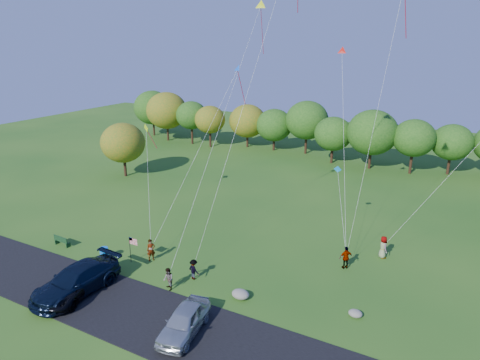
% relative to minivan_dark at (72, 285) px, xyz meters
% --- Properties ---
extents(ground, '(140.00, 140.00, 0.00)m').
position_rel_minivan_dark_xyz_m(ground, '(6.14, 4.55, -0.84)').
color(ground, '#235518').
rests_on(ground, ground).
extents(asphalt_lane, '(44.00, 6.00, 0.06)m').
position_rel_minivan_dark_xyz_m(asphalt_lane, '(6.14, 0.55, -0.81)').
color(asphalt_lane, black).
rests_on(asphalt_lane, ground).
extents(treeline, '(77.49, 27.77, 8.41)m').
position_rel_minivan_dark_xyz_m(treeline, '(8.68, 40.71, 3.98)').
color(treeline, '#382114').
rests_on(treeline, ground).
extents(minivan_dark, '(3.77, 6.02, 1.55)m').
position_rel_minivan_dark_xyz_m(minivan_dark, '(0.00, 0.00, 0.00)').
color(minivan_dark, black).
rests_on(minivan_dark, asphalt_lane).
extents(minivan_navy, '(3.14, 6.76, 1.91)m').
position_rel_minivan_dark_xyz_m(minivan_navy, '(0.05, 0.36, 0.18)').
color(minivan_navy, black).
rests_on(minivan_navy, asphalt_lane).
extents(minivan_silver, '(2.62, 4.94, 1.60)m').
position_rel_minivan_dark_xyz_m(minivan_silver, '(9.15, 0.37, 0.03)').
color(minivan_silver, '#AFB6BB').
rests_on(minivan_silver, asphalt_lane).
extents(flyer_a, '(0.76, 0.79, 1.82)m').
position_rel_minivan_dark_xyz_m(flyer_a, '(1.57, 6.52, 0.08)').
color(flyer_a, '#4C4C59').
rests_on(flyer_a, ground).
extents(flyer_b, '(1.03, 0.99, 1.67)m').
position_rel_minivan_dark_xyz_m(flyer_b, '(5.40, 3.75, -0.00)').
color(flyer_b, '#4C4C59').
rests_on(flyer_b, ground).
extents(flyer_c, '(1.13, 0.83, 1.57)m').
position_rel_minivan_dark_xyz_m(flyer_c, '(6.16, 5.79, -0.05)').
color(flyer_c, '#4C4C59').
rests_on(flyer_c, ground).
extents(flyer_d, '(1.12, 1.04, 1.84)m').
position_rel_minivan_dark_xyz_m(flyer_d, '(15.63, 12.64, 0.09)').
color(flyer_d, '#4C4C59').
rests_on(flyer_d, ground).
extents(flyer_e, '(1.03, 1.09, 1.87)m').
position_rel_minivan_dark_xyz_m(flyer_e, '(17.81, 15.77, 0.10)').
color(flyer_e, '#4C4C59').
rests_on(flyer_e, ground).
extents(park_bench, '(1.66, 0.44, 0.91)m').
position_rel_minivan_dark_xyz_m(park_bench, '(-6.86, 4.85, -0.35)').
color(park_bench, '#13361A').
rests_on(park_bench, ground).
extents(trash_barrel, '(0.67, 0.67, 1.00)m').
position_rel_minivan_dark_xyz_m(trash_barrel, '(-1.90, 4.87, -0.33)').
color(trash_barrel, blue).
rests_on(trash_barrel, ground).
extents(flag_assembly, '(0.82, 0.53, 2.21)m').
position_rel_minivan_dark_xyz_m(flag_assembly, '(0.55, 5.51, 0.80)').
color(flag_assembly, black).
rests_on(flag_assembly, ground).
extents(boulder_near, '(1.26, 0.98, 0.63)m').
position_rel_minivan_dark_xyz_m(boulder_near, '(10.38, 5.22, -0.52)').
color(boulder_near, gray).
rests_on(boulder_near, ground).
extents(boulder_far, '(0.89, 0.74, 0.46)m').
position_rel_minivan_dark_xyz_m(boulder_far, '(17.82, 6.90, -0.60)').
color(boulder_far, gray).
rests_on(boulder_far, ground).
extents(kites_aloft, '(30.42, 9.34, 19.10)m').
position_rel_minivan_dark_xyz_m(kites_aloft, '(9.50, 17.32, 18.44)').
color(kites_aloft, red).
rests_on(kites_aloft, ground).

